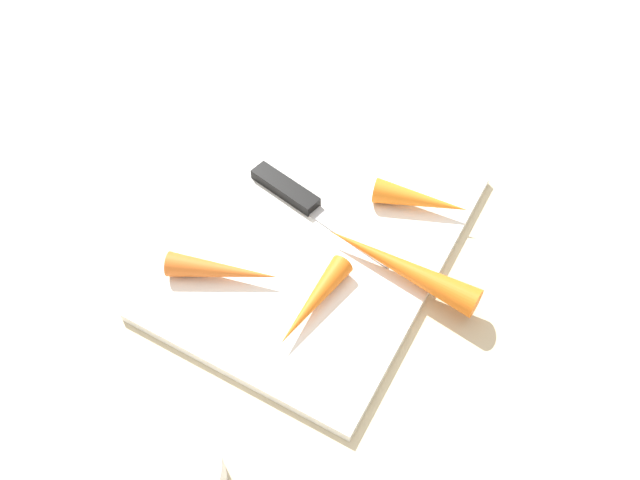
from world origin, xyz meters
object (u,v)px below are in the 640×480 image
object	(u,v)px
knife	(294,194)
carrot_short	(313,302)
cutting_board	(320,243)
carrot_long	(224,271)
carrot_shortest	(421,200)
carrot_longest	(399,266)
small_bowl	(177,477)

from	to	relation	value
knife	carrot_short	xyz separation A→B (m)	(-0.12, -0.09, 0.01)
cutting_board	carrot_long	world-z (taller)	carrot_long
knife	cutting_board	bearing A→B (deg)	-22.79
carrot_shortest	carrot_longest	bearing A→B (deg)	-92.39
knife	carrot_longest	xyz separation A→B (m)	(-0.04, -0.15, 0.01)
knife	small_bowl	xyz separation A→B (m)	(-0.32, -0.08, 0.00)
carrot_long	carrot_shortest	distance (m)	0.23
carrot_short	carrot_longest	xyz separation A→B (m)	(0.08, -0.06, 0.00)
knife	carrot_longest	distance (m)	0.16
carrot_shortest	knife	bearing A→B (deg)	-170.09
carrot_long	carrot_short	xyz separation A→B (m)	(0.01, -0.10, -0.00)
carrot_longest	carrot_long	bearing A→B (deg)	33.82
cutting_board	knife	xyz separation A→B (m)	(0.04, 0.06, 0.01)
cutting_board	knife	world-z (taller)	knife
carrot_shortest	carrot_longest	size ratio (longest dim) A/B	0.61
carrot_short	small_bowl	world-z (taller)	small_bowl
cutting_board	carrot_short	bearing A→B (deg)	-155.60
carrot_short	small_bowl	distance (m)	0.21
carrot_shortest	carrot_longest	xyz separation A→B (m)	(-0.09, -0.02, 0.00)
carrot_shortest	small_bowl	distance (m)	0.38
cutting_board	carrot_longest	world-z (taller)	carrot_longest
cutting_board	carrot_longest	distance (m)	0.10
carrot_shortest	small_bowl	size ratio (longest dim) A/B	1.32
cutting_board	carrot_longest	xyz separation A→B (m)	(-0.00, -0.09, 0.02)
cutting_board	carrot_longest	size ratio (longest dim) A/B	2.08
knife	carrot_short	size ratio (longest dim) A/B	1.78
knife	carrot_longest	bearing A→B (deg)	-2.60
carrot_shortest	carrot_long	bearing A→B (deg)	-139.37
cutting_board	carrot_short	world-z (taller)	carrot_short
small_bowl	carrot_longest	bearing A→B (deg)	-14.43
knife	carrot_shortest	bearing A→B (deg)	34.75
cutting_board	carrot_short	size ratio (longest dim) A/B	3.21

